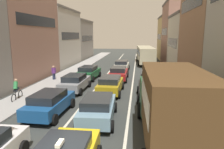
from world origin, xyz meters
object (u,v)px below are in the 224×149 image
at_px(wagon_left_lane_second, 50,103).
at_px(sedan_left_lane_fourth, 88,72).
at_px(bus_mid_queue_primary, 145,54).
at_px(sedan_centre_lane_second, 98,108).
at_px(hatchback_centre_lane_third, 110,84).
at_px(sedan_centre_lane_fifth, 122,65).
at_px(sedan_left_lane_third, 75,82).
at_px(sedan_right_lane_behind_truck, 150,89).
at_px(removalist_box_truck, 170,103).
at_px(cyclist_on_sidewalk, 16,90).
at_px(pedestrian_near_kerb, 54,72).
at_px(wagon_right_lane_far, 151,76).
at_px(coupe_centre_lane_fourth, 119,73).

distance_m(wagon_left_lane_second, sedan_left_lane_fourth, 10.95).
xyz_separation_m(sedan_left_lane_fourth, bus_mid_queue_primary, (6.77, 13.99, 0.96)).
height_order(sedan_centre_lane_second, hatchback_centre_lane_third, same).
height_order(sedan_left_lane_fourth, sedan_centre_lane_fifth, same).
bearing_deg(sedan_left_lane_third, sedan_right_lane_behind_truck, -102.48).
relative_size(removalist_box_truck, sedan_right_lane_behind_truck, 1.80).
distance_m(sedan_right_lane_behind_truck, cyclist_on_sidewalk, 10.27).
bearing_deg(sedan_right_lane_behind_truck, pedestrian_near_kerb, 61.25).
bearing_deg(wagon_left_lane_second, cyclist_on_sidewalk, 58.57).
xyz_separation_m(sedan_centre_lane_fifth, wagon_right_lane_far, (3.61, -7.03, 0.00)).
bearing_deg(removalist_box_truck, sedan_right_lane_behind_truck, 2.21).
height_order(sedan_right_lane_behind_truck, bus_mid_queue_primary, bus_mid_queue_primary).
xyz_separation_m(wagon_right_lane_far, bus_mid_queue_primary, (-0.15, 15.12, 0.96)).
bearing_deg(bus_mid_queue_primary, sedan_centre_lane_fifth, 153.95).
distance_m(sedan_centre_lane_second, pedestrian_near_kerb, 12.31).
distance_m(coupe_centre_lane_fourth, wagon_right_lane_far, 3.64).
xyz_separation_m(sedan_centre_lane_second, sedan_right_lane_behind_truck, (3.25, 4.72, 0.00)).
bearing_deg(coupe_centre_lane_fourth, sedan_left_lane_third, 146.12).
distance_m(sedan_left_lane_third, wagon_right_lane_far, 7.99).
bearing_deg(sedan_centre_lane_fifth, coupe_centre_lane_fourth, -178.38).
xyz_separation_m(wagon_left_lane_second, wagon_right_lane_far, (6.78, 9.81, 0.00)).
distance_m(removalist_box_truck, sedan_centre_lane_fifth, 19.95).
height_order(removalist_box_truck, sedan_left_lane_third, removalist_box_truck).
bearing_deg(sedan_centre_lane_second, hatchback_centre_lane_third, -2.31).
distance_m(coupe_centre_lane_fourth, sedan_left_lane_fourth, 3.44).
height_order(wagon_left_lane_second, pedestrian_near_kerb, pedestrian_near_kerb).
height_order(removalist_box_truck, wagon_left_lane_second, removalist_box_truck).
distance_m(hatchback_centre_lane_third, sedan_left_lane_third, 3.27).
bearing_deg(wagon_right_lane_far, pedestrian_near_kerb, 91.08).
relative_size(hatchback_centre_lane_third, pedestrian_near_kerb, 2.61).
xyz_separation_m(hatchback_centre_lane_third, bus_mid_queue_primary, (3.52, 19.53, 0.96)).
bearing_deg(sedan_left_lane_fourth, bus_mid_queue_primary, -22.09).
relative_size(coupe_centre_lane_fourth, bus_mid_queue_primary, 0.41).
height_order(sedan_centre_lane_fifth, bus_mid_queue_primary, bus_mid_queue_primary).
bearing_deg(sedan_left_lane_third, pedestrian_near_kerb, 44.08).
distance_m(sedan_centre_lane_second, sedan_centre_lane_fifth, 17.37).
relative_size(sedan_centre_lane_second, wagon_right_lane_far, 1.02).
relative_size(sedan_left_lane_third, wagon_right_lane_far, 1.01).
xyz_separation_m(sedan_centre_lane_second, hatchback_centre_lane_third, (-0.06, 5.94, 0.00)).
bearing_deg(wagon_right_lane_far, sedan_centre_lane_fifth, 27.52).
bearing_deg(sedan_left_lane_third, sedan_centre_lane_fifth, -15.28).
bearing_deg(bus_mid_queue_primary, sedan_right_lane_behind_truck, 176.53).
height_order(coupe_centre_lane_fourth, bus_mid_queue_primary, bus_mid_queue_primary).
xyz_separation_m(sedan_centre_lane_fifth, sedan_right_lane_behind_truck, (3.25, -12.66, 0.00)).
xyz_separation_m(bus_mid_queue_primary, cyclist_on_sidewalk, (-10.33, -22.52, -0.91)).
relative_size(sedan_left_lane_fourth, cyclist_on_sidewalk, 2.55).
xyz_separation_m(sedan_right_lane_behind_truck, cyclist_on_sidewalk, (-10.11, -1.77, 0.05)).
distance_m(wagon_left_lane_second, coupe_centre_lane_fourth, 11.37).
xyz_separation_m(sedan_left_lane_third, coupe_centre_lane_fourth, (3.44, 5.07, 0.00)).
bearing_deg(cyclist_on_sidewalk, wagon_right_lane_far, -59.55).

